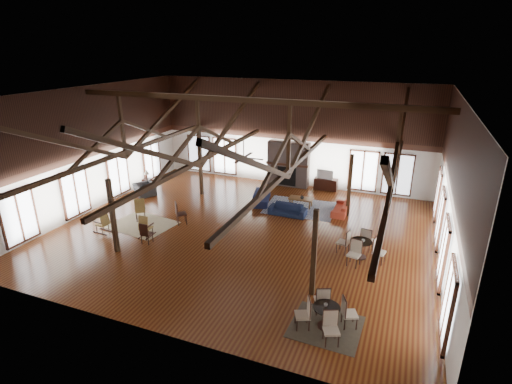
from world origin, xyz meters
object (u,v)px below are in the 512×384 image
at_px(sofa_orange, 341,208).
at_px(armchair, 145,189).
at_px(tv_console, 326,184).
at_px(sofa_navy_front, 288,210).
at_px(coffee_table, 301,199).
at_px(cafe_table_near, 326,313).
at_px(sofa_navy_left, 262,197).
at_px(cafe_table_far, 361,246).

relative_size(sofa_orange, armchair, 1.66).
bearing_deg(armchair, tv_console, -33.43).
xyz_separation_m(sofa_navy_front, armchair, (-8.09, -0.30, 0.07)).
height_order(sofa_navy_front, armchair, armchair).
distance_m(coffee_table, cafe_table_near, 9.27).
bearing_deg(sofa_orange, sofa_navy_front, -63.59).
xyz_separation_m(sofa_orange, tv_console, (-1.41, 3.07, 0.07)).
height_order(sofa_navy_front, coffee_table, sofa_navy_front).
height_order(sofa_navy_front, sofa_navy_left, sofa_navy_left).
bearing_deg(cafe_table_far, sofa_orange, 110.00).
height_order(armchair, cafe_table_far, cafe_table_far).
relative_size(sofa_navy_front, sofa_orange, 1.05).
bearing_deg(cafe_table_near, armchair, 148.28).
relative_size(sofa_orange, coffee_table, 1.41).
distance_m(coffee_table, armchair, 8.55).
bearing_deg(cafe_table_far, sofa_navy_left, 144.39).
bearing_deg(cafe_table_near, sofa_navy_front, 115.08).
height_order(sofa_navy_left, cafe_table_near, cafe_table_near).
bearing_deg(sofa_navy_front, tv_console, 78.79).
bearing_deg(sofa_orange, cafe_table_near, 7.14).
distance_m(sofa_orange, tv_console, 3.38).
distance_m(sofa_orange, armchair, 10.56).
xyz_separation_m(armchair, cafe_table_far, (11.95, -2.63, 0.16)).
xyz_separation_m(coffee_table, cafe_table_near, (3.18, -8.71, 0.07)).
bearing_deg(coffee_table, sofa_navy_left, -177.00).
height_order(sofa_navy_left, sofa_orange, sofa_navy_left).
relative_size(sofa_navy_left, armchair, 1.88).
bearing_deg(sofa_orange, coffee_table, -92.05).
height_order(sofa_navy_front, sofa_orange, sofa_navy_front).
distance_m(coffee_table, tv_console, 3.07).
distance_m(sofa_navy_left, cafe_table_near, 10.05).
height_order(sofa_navy_left, tv_console, tv_console).
relative_size(sofa_navy_left, coffee_table, 1.59).
bearing_deg(tv_console, coffee_table, -101.88).
bearing_deg(sofa_navy_front, cafe_table_near, -63.57).
bearing_deg(sofa_orange, sofa_navy_left, -89.11).
relative_size(sofa_navy_front, armchair, 1.74).
xyz_separation_m(sofa_navy_left, tv_console, (2.72, 3.15, 0.04)).
bearing_deg(cafe_table_near, cafe_table_far, 85.32).
bearing_deg(sofa_navy_left, armchair, 88.28).
distance_m(sofa_navy_left, cafe_table_far, 6.93).
xyz_separation_m(sofa_orange, cafe_table_near, (1.13, -8.65, 0.23)).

